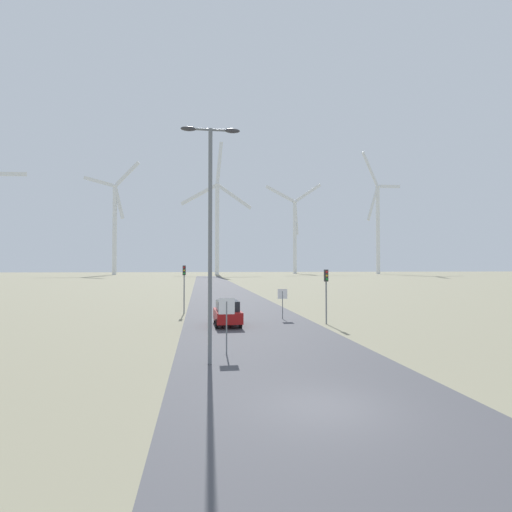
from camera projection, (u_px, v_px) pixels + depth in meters
The scene contains 12 objects.
ground_plane at pixel (325, 407), 12.27m from camera, with size 600.00×600.00×0.00m, color gray.
road_surface at pixel (225, 295), 59.77m from camera, with size 10.00×240.00×0.01m.
streetlamp at pixel (210, 217), 17.83m from camera, with size 2.66×0.32×10.58m.
stop_sign_near at pixel (227, 315), 19.69m from camera, with size 0.81×0.07×2.77m.
stop_sign_far at pixel (282, 298), 32.83m from camera, with size 0.81×0.07×2.47m.
traffic_light_post_near_left at pixel (184, 278), 36.65m from camera, with size 0.28×0.34×4.42m.
traffic_light_post_near_right at pixel (326, 284), 29.93m from camera, with size 0.28×0.34×4.10m.
car_approaching at pixel (227, 313), 29.12m from camera, with size 1.93×4.16×1.83m.
wind_turbine_left at pixel (115, 221), 207.76m from camera, with size 29.74×7.23×59.28m.
wind_turbine_center at pixel (217, 218), 210.96m from camera, with size 36.93×16.58×70.52m.
wind_turbine_right at pixel (295, 229), 241.81m from camera, with size 35.37×2.96×55.56m.
wind_turbine_far_right at pixel (378, 220), 230.34m from camera, with size 31.85×17.63×69.19m.
Camera 1 is at (-3.85, -11.96, 4.33)m, focal length 28.00 mm.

